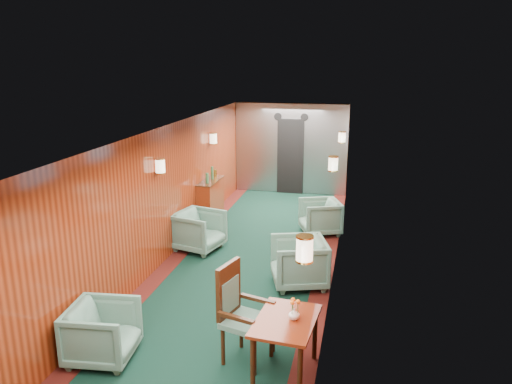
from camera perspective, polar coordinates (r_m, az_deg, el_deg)
room at (r=7.57m, az=-2.53°, el=0.53°), size 12.00×12.10×2.40m
bulkhead at (r=13.34m, az=4.01°, el=4.90°), size 2.98×0.17×2.39m
windows_right at (r=7.64m, az=8.84°, el=-0.95°), size 0.02×8.60×0.80m
wall_sconces at (r=8.07m, az=-1.51°, el=2.59°), size 2.97×7.97×0.25m
dining_table at (r=5.83m, az=3.42°, el=-15.29°), size 0.74×0.99×0.70m
side_chair at (r=6.08m, az=-1.97°, el=-13.21°), size 0.66×0.68×1.21m
credenza at (r=11.02m, az=-5.22°, el=-1.02°), size 0.34×1.08×1.24m
flower_vase at (r=5.76m, az=4.39°, el=-13.73°), size 0.15×0.15×0.13m
armchair_left_near at (r=6.48m, az=-17.14°, el=-15.08°), size 0.84×0.82×0.70m
armchair_left_far at (r=9.51m, az=-6.54°, el=-4.42°), size 1.00×0.98×0.75m
armchair_right_near at (r=8.05m, az=4.92°, el=-8.01°), size 1.06×1.04×0.77m
armchair_right_far at (r=10.41m, az=7.32°, el=-2.84°), size 1.00×0.99×0.71m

